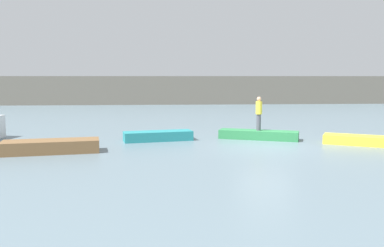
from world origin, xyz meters
name	(u,v)px	position (x,y,z in m)	size (l,w,h in m)	color
ground_plane	(266,147)	(0.00, 0.00, 0.00)	(120.00, 120.00, 0.00)	slate
embankment_wall	(203,90)	(0.00, 29.46, 1.62)	(80.00, 1.20, 3.25)	#666056
rowboat_brown	(51,147)	(-9.33, -0.85, 0.27)	(3.90, 1.22, 0.54)	brown
rowboat_teal	(158,136)	(-4.91, 2.15, 0.24)	(3.38, 0.99, 0.47)	teal
rowboat_green	(258,135)	(0.17, 2.27, 0.23)	(3.96, 0.92, 0.45)	#2D7F47
rowboat_yellow	(363,140)	(4.61, 0.16, 0.21)	(3.50, 1.08, 0.43)	gold
person_yellow_shirt	(259,112)	(0.17, 2.27, 1.40)	(0.32, 0.32, 1.71)	#4C4C56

